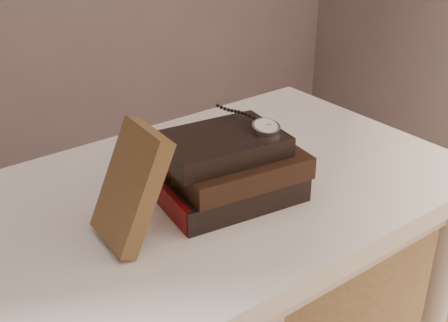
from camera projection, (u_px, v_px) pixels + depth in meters
table at (202, 231)px, 1.11m from camera, size 1.00×0.60×0.75m
book_stack at (229, 169)px, 1.01m from camera, size 0.26×0.20×0.12m
journal at (131, 187)px, 0.89m from camera, size 0.11×0.12×0.18m
pocket_watch at (263, 126)px, 1.00m from camera, size 0.06×0.15×0.02m
eyeglasses at (165, 155)px, 1.03m from camera, size 0.11×0.13×0.05m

